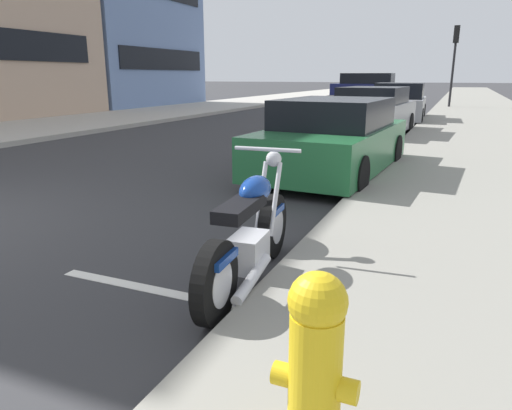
% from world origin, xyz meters
% --- Properties ---
extents(sidewalk_near_curb, '(120.00, 4.40, 0.14)m').
position_xyz_m(sidewalk_near_curb, '(12.00, -6.76, 0.07)').
color(sidewalk_near_curb, gray).
rests_on(sidewalk_near_curb, ground).
extents(sidewalk_far_curb, '(120.00, 5.00, 0.14)m').
position_xyz_m(sidewalk_far_curb, '(12.00, 6.96, 0.07)').
color(sidewalk_far_curb, '#ADA89E').
rests_on(sidewalk_far_curb, ground).
extents(parking_stall_stripe, '(0.12, 2.20, 0.01)m').
position_xyz_m(parking_stall_stripe, '(0.00, -3.86, 0.00)').
color(parking_stall_stripe, silver).
rests_on(parking_stall_stripe, ground).
extents(parked_motorcycle, '(2.02, 0.62, 1.11)m').
position_xyz_m(parked_motorcycle, '(0.44, -4.37, 0.43)').
color(parked_motorcycle, black).
rests_on(parked_motorcycle, ground).
extents(parked_car_at_intersection, '(4.20, 2.06, 1.35)m').
position_xyz_m(parked_car_at_intersection, '(5.23, -3.87, 0.65)').
color(parked_car_at_intersection, '#236638').
rests_on(parked_car_at_intersection, ground).
extents(parked_car_far_down_curb, '(4.16, 2.02, 1.42)m').
position_xyz_m(parked_car_far_down_curb, '(11.17, -3.55, 0.69)').
color(parked_car_far_down_curb, gray).
rests_on(parked_car_far_down_curb, ground).
extents(parked_car_across_street, '(4.36, 2.05, 1.47)m').
position_xyz_m(parked_car_across_street, '(16.26, -3.68, 0.68)').
color(parked_car_across_street, gray).
rests_on(parked_car_across_street, ground).
extents(crossing_truck, '(2.25, 5.29, 1.91)m').
position_xyz_m(crossing_truck, '(34.26, 0.85, 1.00)').
color(crossing_truck, '#141947').
rests_on(crossing_truck, ground).
extents(fire_hydrant, '(0.24, 0.36, 0.86)m').
position_xyz_m(fire_hydrant, '(-1.35, -5.46, 0.60)').
color(fire_hydrant, gold).
rests_on(fire_hydrant, sidewalk_near_curb).
extents(traffic_signal_near_corner, '(0.36, 0.28, 4.08)m').
position_xyz_m(traffic_signal_near_corner, '(24.65, -5.29, 3.08)').
color(traffic_signal_near_corner, black).
rests_on(traffic_signal_near_corner, sidewalk_near_curb).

